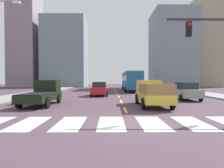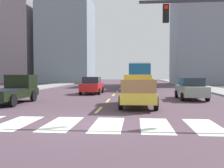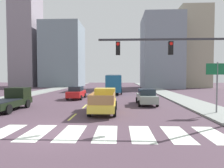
{
  "view_description": "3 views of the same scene",
  "coord_description": "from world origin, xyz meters",
  "px_view_note": "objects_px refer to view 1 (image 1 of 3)",
  "views": [
    {
      "loc": [
        -0.98,
        -9.06,
        2.02
      ],
      "look_at": [
        -0.84,
        8.69,
        1.6
      ],
      "focal_mm": 31.77,
      "sensor_mm": 36.0,
      "label": 1
    },
    {
      "loc": [
        2.01,
        -9.87,
        2.04
      ],
      "look_at": [
        0.06,
        11.52,
        1.15
      ],
      "focal_mm": 40.23,
      "sensor_mm": 36.0,
      "label": 2
    },
    {
      "loc": [
        3.56,
        -9.97,
        3.07
      ],
      "look_at": [
        2.41,
        17.97,
        1.91
      ],
      "focal_mm": 30.2,
      "sensor_mm": 36.0,
      "label": 3
    }
  ],
  "objects_px": {
    "sedan_far": "(186,91)",
    "sedan_near_left": "(100,89)",
    "city_bus": "(131,80)",
    "pickup_stakebed": "(152,93)",
    "pickup_dark": "(43,93)"
  },
  "relations": [
    {
      "from": "pickup_stakebed",
      "to": "pickup_dark",
      "type": "distance_m",
      "value": 8.61
    },
    {
      "from": "pickup_dark",
      "to": "city_bus",
      "type": "height_order",
      "value": "city_bus"
    },
    {
      "from": "sedan_far",
      "to": "sedan_near_left",
      "type": "height_order",
      "value": "same"
    },
    {
      "from": "pickup_stakebed",
      "to": "sedan_near_left",
      "type": "xyz_separation_m",
      "value": [
        -4.52,
        9.09,
        -0.08
      ]
    },
    {
      "from": "city_bus",
      "to": "sedan_near_left",
      "type": "relative_size",
      "value": 2.45
    },
    {
      "from": "pickup_stakebed",
      "to": "sedan_near_left",
      "type": "bearing_deg",
      "value": 116.32
    },
    {
      "from": "pickup_dark",
      "to": "pickup_stakebed",
      "type": "bearing_deg",
      "value": -7.32
    },
    {
      "from": "pickup_stakebed",
      "to": "city_bus",
      "type": "relative_size",
      "value": 0.48
    },
    {
      "from": "city_bus",
      "to": "sedan_near_left",
      "type": "bearing_deg",
      "value": -119.5
    },
    {
      "from": "pickup_stakebed",
      "to": "pickup_dark",
      "type": "relative_size",
      "value": 1.0
    },
    {
      "from": "sedan_near_left",
      "to": "sedan_far",
      "type": "bearing_deg",
      "value": -31.39
    },
    {
      "from": "sedan_near_left",
      "to": "city_bus",
      "type": "bearing_deg",
      "value": 59.58
    },
    {
      "from": "sedan_far",
      "to": "sedan_near_left",
      "type": "relative_size",
      "value": 1.0
    },
    {
      "from": "city_bus",
      "to": "sedan_near_left",
      "type": "xyz_separation_m",
      "value": [
        -4.88,
        -9.19,
        -1.09
      ]
    },
    {
      "from": "sedan_near_left",
      "to": "pickup_dark",
      "type": "bearing_deg",
      "value": -118.11
    }
  ]
}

